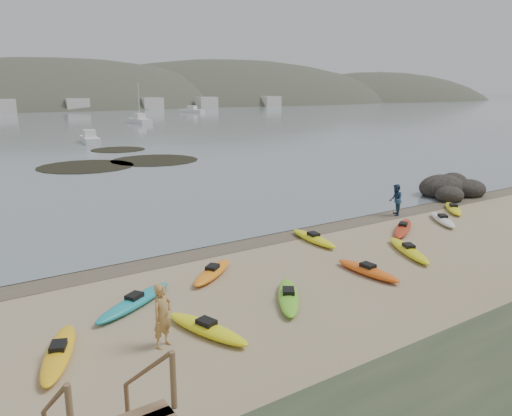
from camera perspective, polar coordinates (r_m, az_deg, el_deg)
ground at (r=24.53m, az=-0.00°, el=-3.41°), size 600.00×600.00×0.00m
wet_sand at (r=24.29m, az=0.39°, el=-3.57°), size 60.00×60.00×0.00m
kayaks at (r=21.21m, az=7.99°, el=-5.82°), size 25.77×8.61×0.34m
person_west at (r=14.54m, az=-10.65°, el=-12.00°), size 0.81×0.69×1.88m
person_east at (r=29.66m, az=15.68°, el=0.89°), size 1.12×1.11×1.82m
rock_cluster at (r=36.72m, az=21.32°, el=1.75°), size 5.24×3.85×1.75m
kelp_mats at (r=52.70m, az=-15.21°, el=5.30°), size 15.73×18.68×0.04m
moored_boats at (r=107.67m, az=-23.70°, el=8.91°), size 94.84×74.93×1.26m
far_hills at (r=221.02m, az=-20.04°, el=6.74°), size 550.00×135.00×80.00m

